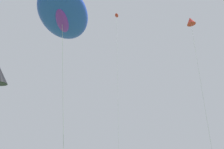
% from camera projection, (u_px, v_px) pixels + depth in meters
% --- Properties ---
extents(big_show_kite, '(9.99, 11.05, 13.93)m').
position_uv_depth(big_show_kite, '(62.00, 11.00, 15.67)').
color(big_show_kite, blue).
rests_on(big_show_kite, ground).
extents(small_kite_streamer_purple, '(2.08, 2.13, 17.92)m').
position_uv_depth(small_kite_streamer_purple, '(117.00, 23.00, 21.52)').
color(small_kite_streamer_purple, red).
rests_on(small_kite_streamer_purple, ground).
extents(small_kite_stunt_black, '(2.05, 0.89, 14.82)m').
position_uv_depth(small_kite_stunt_black, '(191.00, 22.00, 18.25)').
color(small_kite_stunt_black, red).
rests_on(small_kite_stunt_black, ground).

